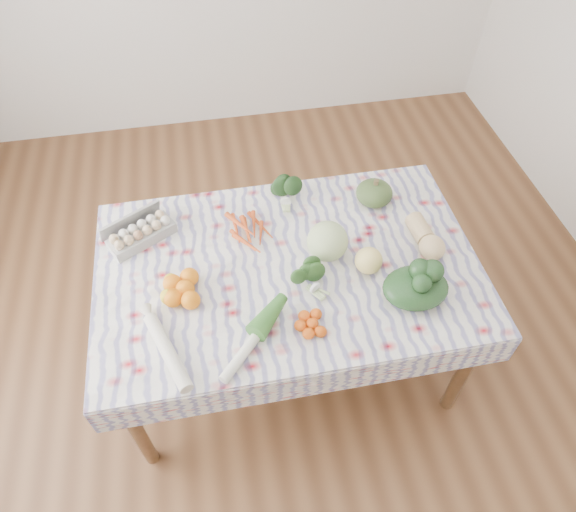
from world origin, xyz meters
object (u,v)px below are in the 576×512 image
Objects in this scene: kabocha_squash at (374,193)px; egg_carton at (141,234)px; dining_table at (288,276)px; cabbage at (327,241)px; butternut_squash at (426,236)px; grapefruit at (369,261)px.

egg_carton is at bearing -177.38° from kabocha_squash.
egg_carton is 1.10m from kabocha_squash.
dining_table is 0.68m from egg_carton.
cabbage is 0.73× the size of butternut_squash.
butternut_squash is 2.07× the size of grapefruit.
butternut_squash is (0.44, -0.02, -0.03)m from cabbage.
kabocha_squash is 0.72× the size of butternut_squash.
kabocha_squash is 1.48× the size of grapefruit.
grapefruit is at bearing -166.87° from butternut_squash.
egg_carton is at bearing 159.74° from grapefruit.
grapefruit reaches higher than butternut_squash.
kabocha_squash is at bearing 69.88° from grapefruit.
butternut_squash is (0.14, -0.31, -0.00)m from kabocha_squash.
kabocha_squash is (1.10, 0.05, 0.02)m from egg_carton.
grapefruit is at bearing -49.74° from egg_carton.
dining_table is 0.59m from kabocha_squash.
dining_table is at bearing 164.94° from grapefruit.
egg_carton reaches higher than dining_table.
dining_table is 0.37m from grapefruit.
egg_carton is at bearing 157.10° from dining_table.
grapefruit is at bearing -110.12° from kabocha_squash.
grapefruit is at bearing -15.06° from dining_table.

